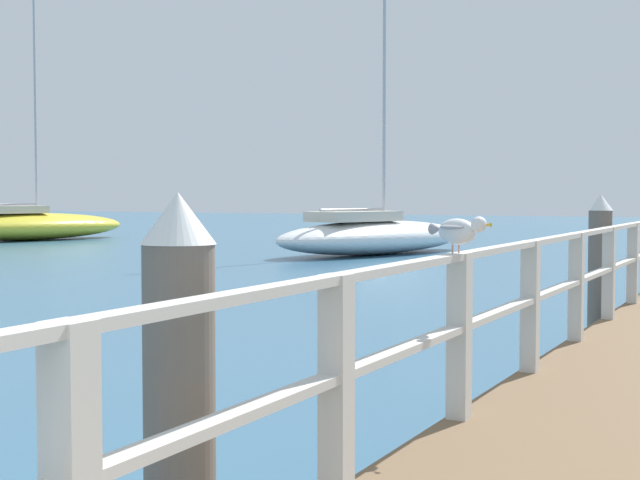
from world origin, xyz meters
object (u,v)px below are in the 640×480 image
object	(u,v)px
dock_piling_near	(180,427)
boat_4	(374,235)
dock_piling_far	(600,268)
boat_1	(26,225)
seagull_foreground	(458,230)

from	to	relation	value
dock_piling_near	boat_4	distance (m)	24.88
dock_piling_far	boat_1	xyz separation A→B (m)	(-25.38, 16.00, -0.32)
dock_piling_far	dock_piling_near	bearing A→B (deg)	-90.00
seagull_foreground	dock_piling_far	bearing A→B (deg)	-148.78
seagull_foreground	boat_1	xyz separation A→B (m)	(-25.77, 22.51, -1.01)
boat_1	dock_piling_near	bearing A→B (deg)	-28.30
seagull_foreground	boat_1	size ratio (longest dim) A/B	0.04
dock_piling_near	boat_4	world-z (taller)	boat_4
boat_4	dock_piling_far	bearing A→B (deg)	-39.40
dock_piling_near	boat_1	size ratio (longest dim) A/B	0.15
boat_1	boat_4	size ratio (longest dim) A/B	1.08
dock_piling_near	seagull_foreground	bearing A→B (deg)	79.85
dock_piling_far	boat_4	distance (m)	17.16
dock_piling_far	seagull_foreground	bearing A→B (deg)	-86.59
boat_1	seagull_foreground	bearing A→B (deg)	-25.25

